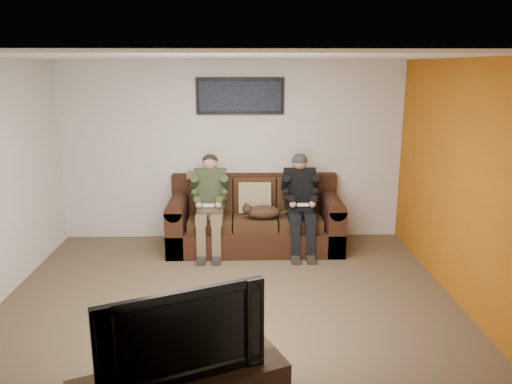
{
  "coord_description": "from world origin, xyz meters",
  "views": [
    {
      "loc": [
        0.17,
        -4.98,
        2.51
      ],
      "look_at": [
        0.32,
        1.2,
        0.95
      ],
      "focal_mm": 35.0,
      "sensor_mm": 36.0,
      "label": 1
    }
  ],
  "objects_px": {
    "cat": "(262,212)",
    "sofa": "(255,220)",
    "television": "(178,330)",
    "framed_poster": "(240,96)",
    "person_left": "(210,198)",
    "person_right": "(300,197)"
  },
  "relations": [
    {
      "from": "person_right",
      "to": "television",
      "type": "height_order",
      "value": "person_right"
    },
    {
      "from": "cat",
      "to": "sofa",
      "type": "bearing_deg",
      "value": 107.72
    },
    {
      "from": "framed_poster",
      "to": "television",
      "type": "distance_m",
      "value": 4.38
    },
    {
      "from": "person_left",
      "to": "person_right",
      "type": "height_order",
      "value": "person_right"
    },
    {
      "from": "framed_poster",
      "to": "cat",
      "type": "bearing_deg",
      "value": -66.33
    },
    {
      "from": "person_left",
      "to": "person_right",
      "type": "bearing_deg",
      "value": 0.02
    },
    {
      "from": "cat",
      "to": "television",
      "type": "distance_m",
      "value": 3.58
    },
    {
      "from": "sofa",
      "to": "television",
      "type": "relative_size",
      "value": 2.11
    },
    {
      "from": "person_left",
      "to": "television",
      "type": "distance_m",
      "value": 3.58
    },
    {
      "from": "person_right",
      "to": "framed_poster",
      "type": "relative_size",
      "value": 1.08
    },
    {
      "from": "person_left",
      "to": "framed_poster",
      "type": "relative_size",
      "value": 1.07
    },
    {
      "from": "person_right",
      "to": "cat",
      "type": "distance_m",
      "value": 0.57
    },
    {
      "from": "sofa",
      "to": "framed_poster",
      "type": "bearing_deg",
      "value": 117.74
    },
    {
      "from": "person_left",
      "to": "person_right",
      "type": "xyz_separation_m",
      "value": [
        1.24,
        0.0,
        0.0
      ]
    },
    {
      "from": "person_left",
      "to": "cat",
      "type": "height_order",
      "value": "person_left"
    },
    {
      "from": "sofa",
      "to": "person_right",
      "type": "relative_size",
      "value": 1.79
    },
    {
      "from": "sofa",
      "to": "television",
      "type": "distance_m",
      "value": 3.86
    },
    {
      "from": "framed_poster",
      "to": "television",
      "type": "bearing_deg",
      "value": -95.49
    },
    {
      "from": "sofa",
      "to": "person_left",
      "type": "xyz_separation_m",
      "value": [
        -0.62,
        -0.2,
        0.39
      ]
    },
    {
      "from": "television",
      "to": "framed_poster",
      "type": "bearing_deg",
      "value": 61.23
    },
    {
      "from": "person_right",
      "to": "framed_poster",
      "type": "bearing_deg",
      "value": 144.64
    },
    {
      "from": "sofa",
      "to": "person_left",
      "type": "distance_m",
      "value": 0.76
    }
  ]
}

